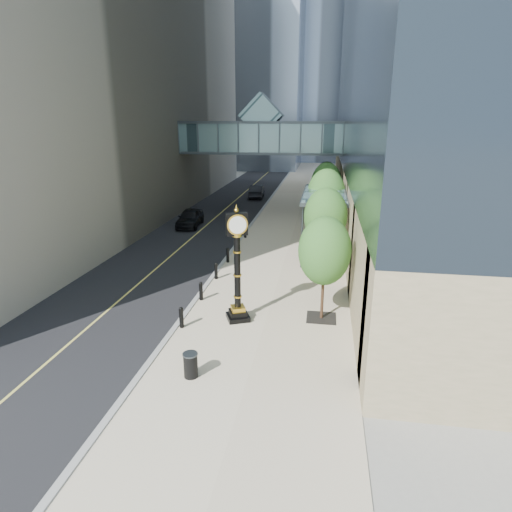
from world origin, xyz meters
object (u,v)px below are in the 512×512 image
at_px(pedestrian, 329,253).
at_px(trash_bin, 191,366).
at_px(car_near, 190,218).
at_px(car_far, 257,191).
at_px(street_clock, 237,273).

bearing_deg(pedestrian, trash_bin, 77.38).
height_order(trash_bin, pedestrian, pedestrian).
bearing_deg(car_near, pedestrian, -41.95).
bearing_deg(pedestrian, car_far, -63.29).
height_order(car_near, car_far, car_near).
height_order(pedestrian, car_near, pedestrian).
xyz_separation_m(pedestrian, car_far, (-8.73, 25.57, -0.24)).
relative_size(street_clock, pedestrian, 2.78).
distance_m(trash_bin, car_near, 24.09).
distance_m(street_clock, car_near, 19.77).
bearing_deg(street_clock, car_far, 74.05).
height_order(trash_bin, car_far, car_far).
xyz_separation_m(street_clock, car_near, (-8.01, 18.01, -1.59)).
relative_size(trash_bin, car_far, 0.19).
bearing_deg(pedestrian, car_near, -30.21).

